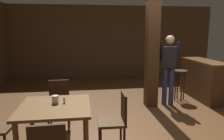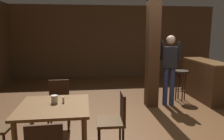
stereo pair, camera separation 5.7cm
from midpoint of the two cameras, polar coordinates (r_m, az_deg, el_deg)
ground_plane at (r=4.69m, az=9.07°, el=-12.80°), size 10.80×10.80×0.00m
wall_back at (r=8.74m, az=1.07°, el=7.39°), size 8.00×0.10×2.80m
pillar at (r=5.27m, az=10.89°, el=5.40°), size 0.28×0.28×2.80m
dining_table at (r=3.36m, az=-14.38°, el=-10.75°), size 1.01×1.01×0.75m
chair_east at (r=3.41m, az=1.35°, el=-12.46°), size 0.43×0.43×0.89m
chair_north at (r=4.27m, az=-13.31°, el=-8.02°), size 0.43×0.43×0.89m
napkin_cup at (r=3.40m, az=-14.33°, el=-7.41°), size 0.10×0.10×0.12m
salt_shaker at (r=3.39m, az=-12.11°, el=-7.60°), size 0.03×0.03×0.09m
standing_person at (r=5.47m, az=15.13°, el=1.20°), size 0.46×0.32×1.72m
bar_counter at (r=6.39m, az=22.63°, el=-2.27°), size 0.56×1.65×1.04m
bar_stool_near at (r=6.01m, az=17.86°, el=-1.96°), size 0.37×0.37×0.80m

